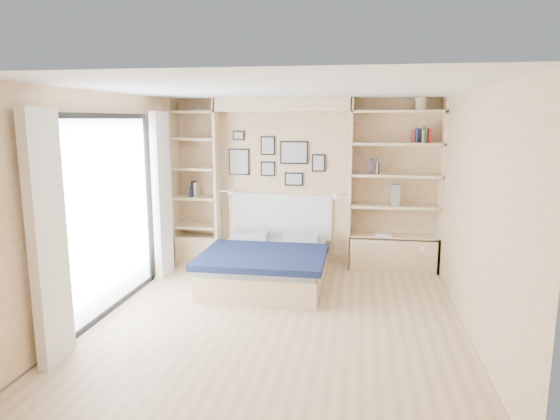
# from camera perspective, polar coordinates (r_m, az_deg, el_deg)

# --- Properties ---
(ground) EXTENTS (4.50, 4.50, 0.00)m
(ground) POSITION_cam_1_polar(r_m,az_deg,el_deg) (5.72, 0.01, -12.20)
(ground) COLOR tan
(ground) RESTS_ON ground
(room_shell) EXTENTS (4.50, 4.50, 4.50)m
(room_shell) POSITION_cam_1_polar(r_m,az_deg,el_deg) (6.94, -1.11, 1.08)
(room_shell) COLOR beige
(room_shell) RESTS_ON ground
(bed) EXTENTS (1.60, 2.02, 1.07)m
(bed) POSITION_cam_1_polar(r_m,az_deg,el_deg) (6.82, -1.40, -6.10)
(bed) COLOR beige
(bed) RESTS_ON ground
(photo_gallery) EXTENTS (1.48, 0.02, 0.82)m
(photo_gallery) POSITION_cam_1_polar(r_m,az_deg,el_deg) (7.58, -0.66, 5.88)
(photo_gallery) COLOR black
(photo_gallery) RESTS_ON ground
(reading_lamps) EXTENTS (1.92, 0.12, 0.15)m
(reading_lamps) POSITION_cam_1_polar(r_m,az_deg,el_deg) (7.39, 0.21, 1.84)
(reading_lamps) COLOR silver
(reading_lamps) RESTS_ON ground
(shelf_decor) EXTENTS (3.52, 0.23, 2.03)m
(shelf_decor) POSITION_cam_1_polar(r_m,az_deg,el_deg) (7.31, 11.08, 6.26)
(shelf_decor) COLOR navy
(shelf_decor) RESTS_ON ground
(deck_chair) EXTENTS (0.57, 0.92, 0.90)m
(deck_chair) POSITION_cam_1_polar(r_m,az_deg,el_deg) (7.43, -28.95, -4.72)
(deck_chair) COLOR tan
(deck_chair) RESTS_ON ground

